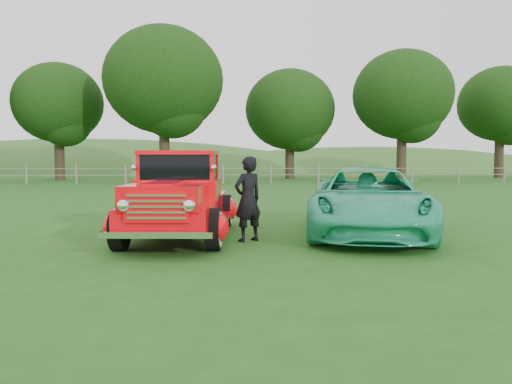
{
  "coord_description": "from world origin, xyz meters",
  "views": [
    {
      "loc": [
        0.52,
        -9.1,
        1.65
      ],
      "look_at": [
        1.03,
        1.2,
        0.93
      ],
      "focal_mm": 35.0,
      "sensor_mm": 36.0,
      "label": 1
    }
  ],
  "objects_px": {
    "tree_near_west": "(164,80)",
    "tree_mid_east": "(403,95)",
    "tree_far_east": "(501,104)",
    "teal_sedan": "(368,201)",
    "tree_mid_west": "(58,103)",
    "man": "(248,199)",
    "tree_near_east": "(290,110)",
    "red_pickup": "(180,199)"
  },
  "relations": [
    {
      "from": "tree_near_west",
      "to": "tree_mid_east",
      "type": "distance_m",
      "value": 17.13
    },
    {
      "from": "red_pickup",
      "to": "tree_mid_west",
      "type": "bearing_deg",
      "value": 116.58
    },
    {
      "from": "tree_near_west",
      "to": "tree_near_east",
      "type": "distance_m",
      "value": 9.97
    },
    {
      "from": "man",
      "to": "tree_far_east",
      "type": "bearing_deg",
      "value": -159.2
    },
    {
      "from": "red_pickup",
      "to": "man",
      "type": "relative_size",
      "value": 3.05
    },
    {
      "from": "tree_far_east",
      "to": "teal_sedan",
      "type": "bearing_deg",
      "value": -122.93
    },
    {
      "from": "tree_near_west",
      "to": "tree_mid_east",
      "type": "height_order",
      "value": "tree_near_west"
    },
    {
      "from": "red_pickup",
      "to": "tree_near_west",
      "type": "bearing_deg",
      "value": 101.7
    },
    {
      "from": "tree_mid_west",
      "to": "tree_near_east",
      "type": "xyz_separation_m",
      "value": [
        17.0,
        1.0,
        -0.3
      ]
    },
    {
      "from": "tree_far_east",
      "to": "red_pickup",
      "type": "relative_size",
      "value": 1.75
    },
    {
      "from": "tree_mid_west",
      "to": "tree_mid_east",
      "type": "xyz_separation_m",
      "value": [
        25.0,
        -1.0,
        0.62
      ]
    },
    {
      "from": "teal_sedan",
      "to": "tree_near_west",
      "type": "bearing_deg",
      "value": 119.89
    },
    {
      "from": "tree_far_east",
      "to": "red_pickup",
      "type": "bearing_deg",
      "value": -128.03
    },
    {
      "from": "tree_mid_east",
      "to": "teal_sedan",
      "type": "bearing_deg",
      "value": -110.45
    },
    {
      "from": "red_pickup",
      "to": "man",
      "type": "bearing_deg",
      "value": -19.98
    },
    {
      "from": "red_pickup",
      "to": "man",
      "type": "height_order",
      "value": "red_pickup"
    },
    {
      "from": "tree_mid_east",
      "to": "red_pickup",
      "type": "xyz_separation_m",
      "value": [
        -13.53,
        -25.81,
        -5.38
      ]
    },
    {
      "from": "tree_near_west",
      "to": "tree_mid_east",
      "type": "xyz_separation_m",
      "value": [
        17.0,
        2.0,
        -0.62
      ]
    },
    {
      "from": "teal_sedan",
      "to": "man",
      "type": "height_order",
      "value": "man"
    },
    {
      "from": "tree_mid_east",
      "to": "man",
      "type": "distance_m",
      "value": 29.55
    },
    {
      "from": "tree_near_west",
      "to": "tree_mid_east",
      "type": "relative_size",
      "value": 1.1
    },
    {
      "from": "red_pickup",
      "to": "teal_sedan",
      "type": "height_order",
      "value": "red_pickup"
    },
    {
      "from": "tree_mid_west",
      "to": "tree_near_west",
      "type": "height_order",
      "value": "tree_near_west"
    },
    {
      "from": "tree_near_east",
      "to": "man",
      "type": "bearing_deg",
      "value": -98.32
    },
    {
      "from": "tree_mid_west",
      "to": "tree_near_west",
      "type": "bearing_deg",
      "value": -20.56
    },
    {
      "from": "tree_mid_east",
      "to": "tree_near_west",
      "type": "bearing_deg",
      "value": -173.29
    },
    {
      "from": "tree_near_west",
      "to": "tree_far_east",
      "type": "xyz_separation_m",
      "value": [
        26.0,
        5.0,
        -0.94
      ]
    },
    {
      "from": "tree_mid_east",
      "to": "tree_mid_west",
      "type": "bearing_deg",
      "value": 177.71
    },
    {
      "from": "red_pickup",
      "to": "man",
      "type": "xyz_separation_m",
      "value": [
        1.38,
        -0.6,
        0.04
      ]
    },
    {
      "from": "tree_near_east",
      "to": "tree_far_east",
      "type": "xyz_separation_m",
      "value": [
        17.0,
        1.0,
        0.61
      ]
    },
    {
      "from": "tree_mid_east",
      "to": "tree_far_east",
      "type": "bearing_deg",
      "value": 18.43
    },
    {
      "from": "teal_sedan",
      "to": "red_pickup",
      "type": "bearing_deg",
      "value": -165.6
    },
    {
      "from": "tree_near_east",
      "to": "tree_far_east",
      "type": "bearing_deg",
      "value": 3.37
    },
    {
      "from": "tree_mid_west",
      "to": "man",
      "type": "height_order",
      "value": "tree_mid_west"
    },
    {
      "from": "tree_far_east",
      "to": "red_pickup",
      "type": "xyz_separation_m",
      "value": [
        -22.53,
        -28.81,
        -5.06
      ]
    },
    {
      "from": "tree_mid_east",
      "to": "red_pickup",
      "type": "bearing_deg",
      "value": -117.67
    },
    {
      "from": "man",
      "to": "tree_mid_west",
      "type": "bearing_deg",
      "value": -98.35
    },
    {
      "from": "tree_mid_west",
      "to": "tree_near_east",
      "type": "relative_size",
      "value": 1.02
    },
    {
      "from": "tree_near_east",
      "to": "tree_far_east",
      "type": "distance_m",
      "value": 17.04
    },
    {
      "from": "tree_near_east",
      "to": "man",
      "type": "height_order",
      "value": "tree_near_east"
    },
    {
      "from": "tree_mid_west",
      "to": "tree_far_east",
      "type": "distance_m",
      "value": 34.06
    },
    {
      "from": "tree_mid_west",
      "to": "teal_sedan",
      "type": "height_order",
      "value": "tree_mid_west"
    }
  ]
}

